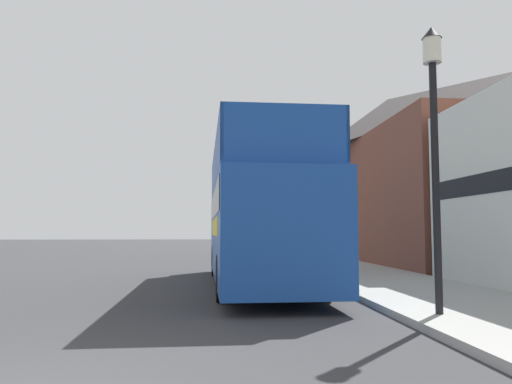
% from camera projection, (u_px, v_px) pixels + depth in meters
% --- Properties ---
extents(ground_plane, '(144.00, 144.00, 0.00)m').
position_uv_depth(ground_plane, '(177.00, 262.00, 25.19)').
color(ground_plane, '#333335').
extents(sidewalk, '(3.74, 108.00, 0.14)m').
position_uv_depth(sidewalk, '(326.00, 264.00, 22.79)').
color(sidewalk, '#999993').
rests_on(sidewalk, ground_plane).
extents(brick_terrace_rear, '(6.00, 23.16, 9.19)m').
position_uv_depth(brick_terrace_rear, '(389.00, 178.00, 28.52)').
color(brick_terrace_rear, brown).
rests_on(brick_terrace_rear, ground_plane).
extents(tour_bus, '(2.78, 10.78, 4.04)m').
position_uv_depth(tour_bus, '(258.00, 222.00, 14.51)').
color(tour_bus, '#19479E').
rests_on(tour_bus, ground_plane).
extents(parked_car_ahead_of_bus, '(1.91, 4.26, 1.39)m').
position_uv_depth(parked_car_ahead_of_bus, '(260.00, 251.00, 23.10)').
color(parked_car_ahead_of_bus, black).
rests_on(parked_car_ahead_of_bus, ground_plane).
extents(lamp_post_nearest, '(0.35, 0.35, 5.10)m').
position_uv_depth(lamp_post_nearest, '(434.00, 115.00, 8.85)').
color(lamp_post_nearest, black).
rests_on(lamp_post_nearest, sidewalk).
extents(lamp_post_second, '(0.35, 0.35, 4.88)m').
position_uv_depth(lamp_post_second, '(321.00, 178.00, 18.24)').
color(lamp_post_second, black).
rests_on(lamp_post_second, sidewalk).
extents(lamp_post_third, '(0.35, 0.35, 4.33)m').
position_uv_depth(lamp_post_third, '(285.00, 202.00, 27.61)').
color(lamp_post_third, black).
rests_on(lamp_post_third, sidewalk).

